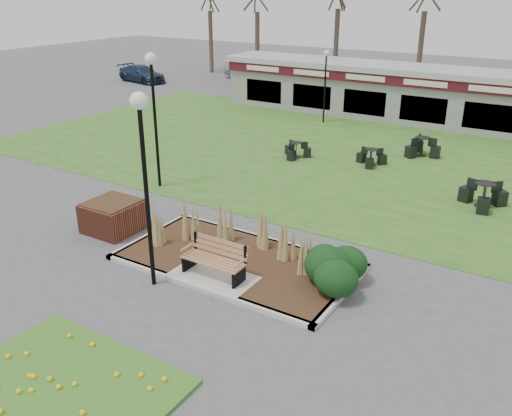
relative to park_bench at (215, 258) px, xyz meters
The scene contains 17 objects.
ground 0.64m from the park_bench, 90.00° to the right, with size 100.00×100.00×0.00m, color #515154.
lawn 11.77m from the park_bench, 90.00° to the left, with size 34.00×16.00×0.02m, color #2B651F.
flower_bed 4.88m from the park_bench, 90.00° to the right, with size 4.20×3.00×0.16m.
planting_bed 1.70m from the park_bench, 40.83° to the left, with size 6.75×3.40×1.27m.
park_bench is the anchor object (origin of this frame).
brick_planter 4.47m from the park_bench, behind, with size 1.50×1.50×0.95m.
food_pavilion 19.73m from the park_bench, 90.00° to the left, with size 24.60×3.40×2.90m.
lamp_post_near_left 3.35m from the park_bench, 138.40° to the right, with size 0.40×0.40×4.86m.
lamp_post_mid_left 7.88m from the park_bench, 142.51° to the left, with size 0.40×0.40×4.86m.
lamp_post_far_left 17.59m from the park_bench, 106.29° to the left, with size 0.32×0.32×3.82m.
bistro_set_a 10.78m from the park_bench, 107.00° to the left, with size 1.26×1.13×0.67m.
bistro_set_b 11.01m from the park_bench, 89.96° to the left, with size 1.25×1.23×0.68m.
bistro_set_c 13.50m from the park_bench, 84.05° to the left, with size 1.36×1.56×0.83m.
bistro_set_d 9.97m from the park_bench, 60.84° to the left, with size 1.57×1.52×0.85m.
car_silver 31.02m from the park_bench, 120.42° to the left, with size 1.88×4.66×1.59m, color silver.
car_black 29.50m from the park_bench, 114.94° to the left, with size 1.64×4.69×1.55m, color black.
car_blue 30.71m from the park_bench, 136.38° to the left, with size 1.72×4.23×1.23m, color navy.
Camera 1 is at (7.32, -9.56, 7.09)m, focal length 38.00 mm.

